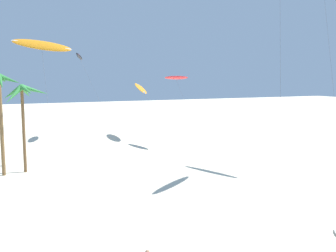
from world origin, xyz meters
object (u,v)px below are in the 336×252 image
at_px(flying_kite_2, 141,88).
at_px(flying_kite_5, 41,45).
at_px(flying_kite_7, 79,56).
at_px(palm_tree_4, 23,98).
at_px(flying_kite_9, 176,78).
at_px(palm_tree_3, 0,93).

distance_m(flying_kite_2, flying_kite_5, 21.42).
xyz_separation_m(flying_kite_5, flying_kite_7, (7.68, 16.08, -0.24)).
bearing_deg(palm_tree_4, flying_kite_5, 59.11).
xyz_separation_m(palm_tree_4, flying_kite_9, (20.54, 7.57, 2.00)).
xyz_separation_m(flying_kite_7, flying_kite_9, (10.38, -12.66, -3.26)).
bearing_deg(palm_tree_3, flying_kite_9, 19.56).
bearing_deg(flying_kite_7, palm_tree_4, -116.67).
height_order(flying_kite_2, flying_kite_7, flying_kite_7).
bearing_deg(palm_tree_4, flying_kite_9, 20.23).
xyz_separation_m(palm_tree_4, flying_kite_2, (18.95, 16.85, 0.35)).
distance_m(palm_tree_3, flying_kite_2, 27.22).
height_order(palm_tree_4, flying_kite_7, flying_kite_7).
relative_size(palm_tree_4, flying_kite_2, 0.66).
height_order(flying_kite_5, flying_kite_7, flying_kite_5).
bearing_deg(flying_kite_7, flying_kite_2, -21.02).
bearing_deg(palm_tree_4, palm_tree_3, -167.45).
distance_m(flying_kite_2, flying_kite_9, 9.56).
distance_m(flying_kite_5, flying_kite_7, 17.82).
relative_size(palm_tree_3, flying_kite_2, 0.74).
bearing_deg(palm_tree_3, palm_tree_4, 12.55).
xyz_separation_m(palm_tree_3, flying_kite_7, (12.21, 20.68, 4.69)).
bearing_deg(palm_tree_3, flying_kite_2, 39.48).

